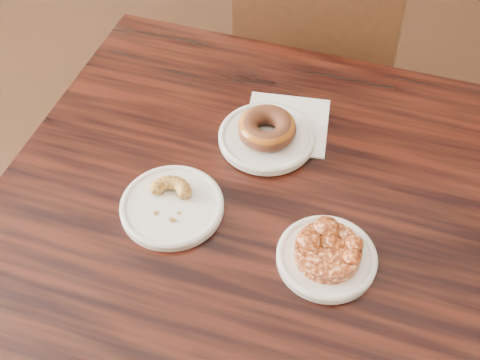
{
  "coord_description": "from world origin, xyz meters",
  "views": [
    {
      "loc": [
        0.11,
        -0.87,
        1.56
      ],
      "look_at": [
        0.11,
        -0.23,
        0.8
      ],
      "focal_mm": 45.0,
      "sensor_mm": 36.0,
      "label": 1
    }
  ],
  "objects_px": {
    "cafe_table": "(245,303)",
    "chair_far": "(322,56)",
    "apple_fritter": "(328,250)",
    "cruller_fragment": "(171,200)",
    "glazed_donut": "(267,128)"
  },
  "relations": [
    {
      "from": "apple_fritter",
      "to": "glazed_donut",
      "type": "bearing_deg",
      "value": 109.46
    },
    {
      "from": "cafe_table",
      "to": "glazed_donut",
      "type": "height_order",
      "value": "glazed_donut"
    },
    {
      "from": "glazed_donut",
      "to": "cruller_fragment",
      "type": "bearing_deg",
      "value": -135.24
    },
    {
      "from": "cafe_table",
      "to": "chair_far",
      "type": "xyz_separation_m",
      "value": [
        0.22,
        0.77,
        0.08
      ]
    },
    {
      "from": "apple_fritter",
      "to": "cruller_fragment",
      "type": "height_order",
      "value": "apple_fritter"
    },
    {
      "from": "cafe_table",
      "to": "cruller_fragment",
      "type": "bearing_deg",
      "value": -151.75
    },
    {
      "from": "cruller_fragment",
      "to": "chair_far",
      "type": "bearing_deg",
      "value": 66.52
    },
    {
      "from": "cafe_table",
      "to": "chair_far",
      "type": "bearing_deg",
      "value": 91.19
    },
    {
      "from": "cafe_table",
      "to": "apple_fritter",
      "type": "xyz_separation_m",
      "value": [
        0.13,
        -0.12,
        0.4
      ]
    },
    {
      "from": "glazed_donut",
      "to": "apple_fritter",
      "type": "xyz_separation_m",
      "value": [
        0.09,
        -0.26,
        -0.01
      ]
    },
    {
      "from": "chair_far",
      "to": "glazed_donut",
      "type": "height_order",
      "value": "chair_far"
    },
    {
      "from": "cafe_table",
      "to": "glazed_donut",
      "type": "xyz_separation_m",
      "value": [
        0.04,
        0.14,
        0.41
      ]
    },
    {
      "from": "cafe_table",
      "to": "apple_fritter",
      "type": "bearing_deg",
      "value": -26.7
    },
    {
      "from": "apple_fritter",
      "to": "chair_far",
      "type": "bearing_deg",
      "value": 84.18
    },
    {
      "from": "chair_far",
      "to": "glazed_donut",
      "type": "distance_m",
      "value": 0.74
    }
  ]
}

